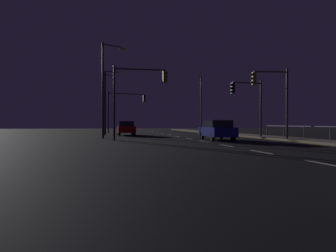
# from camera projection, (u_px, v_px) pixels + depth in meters

# --- Properties ---
(ground_plane) EXTENTS (112.00, 112.00, 0.00)m
(ground_plane) POSITION_uv_depth(u_px,v_px,m) (202.00, 141.00, 21.58)
(ground_plane) COLOR black
(ground_plane) RESTS_ON ground
(sidewalk_right) EXTENTS (2.65, 77.00, 0.14)m
(sidewalk_right) POSITION_uv_depth(u_px,v_px,m) (291.00, 139.00, 23.14)
(sidewalk_right) COLOR gray
(sidewalk_right) RESTS_ON ground
(lane_markings_center) EXTENTS (0.14, 50.00, 0.01)m
(lane_markings_center) POSITION_uv_depth(u_px,v_px,m) (189.00, 139.00, 25.00)
(lane_markings_center) COLOR silver
(lane_markings_center) RESTS_ON ground
(lane_edge_line) EXTENTS (0.14, 53.00, 0.01)m
(lane_edge_line) POSITION_uv_depth(u_px,v_px,m) (244.00, 137.00, 27.71)
(lane_edge_line) COLOR gold
(lane_edge_line) RESTS_ON ground
(car) EXTENTS (2.07, 4.50, 1.57)m
(car) POSITION_uv_depth(u_px,v_px,m) (217.00, 130.00, 22.72)
(car) COLOR navy
(car) RESTS_ON ground
(car_oncoming) EXTENTS (1.83, 4.40, 1.57)m
(car_oncoming) POSITION_uv_depth(u_px,v_px,m) (126.00, 128.00, 32.40)
(car_oncoming) COLOR #B71414
(car_oncoming) RESTS_ON ground
(traffic_light_near_left) EXTENTS (2.92, 0.66, 5.40)m
(traffic_light_near_left) POSITION_uv_depth(u_px,v_px,m) (272.00, 90.00, 22.19)
(traffic_light_near_left) COLOR #38383D
(traffic_light_near_left) RESTS_ON sidewalk_right
(traffic_light_overhead_east) EXTENTS (4.26, 0.40, 5.79)m
(traffic_light_overhead_east) POSITION_uv_depth(u_px,v_px,m) (137.00, 88.00, 22.48)
(traffic_light_overhead_east) COLOR #38383D
(traffic_light_overhead_east) RESTS_ON ground
(traffic_light_mid_right) EXTENTS (3.17, 0.46, 5.04)m
(traffic_light_mid_right) POSITION_uv_depth(u_px,v_px,m) (248.00, 97.00, 25.71)
(traffic_light_mid_right) COLOR #2D3033
(traffic_light_mid_right) RESTS_ON sidewalk_right
(traffic_light_far_left) EXTENTS (5.20, 0.96, 5.58)m
(traffic_light_far_left) POSITION_uv_depth(u_px,v_px,m) (125.00, 104.00, 38.98)
(traffic_light_far_left) COLOR #38383D
(traffic_light_far_left) RESTS_ON ground
(street_lamp_far_end) EXTENTS (1.12, 1.58, 8.41)m
(street_lamp_far_end) POSITION_uv_depth(u_px,v_px,m) (201.00, 99.00, 44.26)
(street_lamp_far_end) COLOR #38383D
(street_lamp_far_end) RESTS_ON sidewalk_right
(street_lamp_median) EXTENTS (1.68, 0.97, 7.10)m
(street_lamp_median) POSITION_uv_depth(u_px,v_px,m) (106.00, 96.00, 31.43)
(street_lamp_median) COLOR #4C4C51
(street_lamp_median) RESTS_ON ground
(street_lamp_mid_block) EXTENTS (1.21, 1.79, 7.31)m
(street_lamp_mid_block) POSITION_uv_depth(u_px,v_px,m) (107.00, 98.00, 34.38)
(street_lamp_mid_block) COLOR #2D3033
(street_lamp_mid_block) RESTS_ON ground
(street_lamp_corner) EXTENTS (2.15, 1.01, 8.40)m
(street_lamp_corner) POSITION_uv_depth(u_px,v_px,m) (106.00, 82.00, 25.41)
(street_lamp_corner) COLOR #2D3033
(street_lamp_corner) RESTS_ON ground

